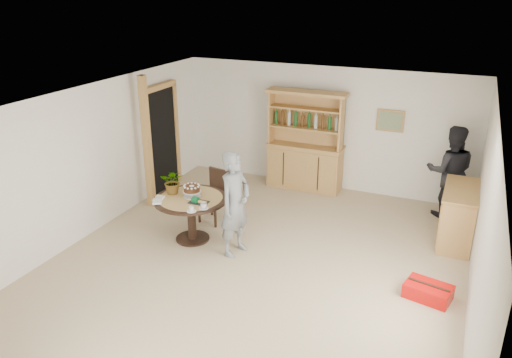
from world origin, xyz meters
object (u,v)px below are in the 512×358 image
object	(u,v)px
sideboard	(458,215)
dining_table	(191,206)
dining_chair	(216,192)
teen_boy	(235,204)
hutch	(305,156)
adult_person	(450,172)
red_suitcase	(428,291)

from	to	relation	value
sideboard	dining_table	distance (m)	4.36
dining_chair	teen_boy	distance (m)	1.29
dining_chair	teen_boy	world-z (taller)	teen_boy
hutch	adult_person	world-z (taller)	hutch
hutch	dining_chair	world-z (taller)	hutch
sideboard	adult_person	size ratio (longest dim) A/B	0.74
dining_chair	adult_person	xyz separation A→B (m)	(3.77, 1.85, 0.32)
red_suitcase	teen_boy	bearing A→B (deg)	-169.03
dining_table	adult_person	world-z (taller)	adult_person
sideboard	dining_chair	distance (m)	4.10
teen_boy	red_suitcase	world-z (taller)	teen_boy
hutch	dining_chair	xyz separation A→B (m)	(-0.97, -2.09, -0.15)
adult_person	red_suitcase	xyz separation A→B (m)	(0.00, -2.85, -0.75)
red_suitcase	dining_chair	bearing A→B (deg)	177.51
hutch	adult_person	bearing A→B (deg)	-4.92
sideboard	dining_chair	xyz separation A→B (m)	(-4.01, -0.85, 0.06)
sideboard	dining_table	size ratio (longest dim) A/B	1.05
adult_person	dining_table	bearing A→B (deg)	26.60
dining_table	teen_boy	world-z (taller)	teen_boy
hutch	teen_boy	world-z (taller)	hutch
sideboard	teen_boy	bearing A→B (deg)	-150.76
sideboard	red_suitcase	distance (m)	1.90
teen_boy	dining_chair	bearing A→B (deg)	54.18
hutch	dining_table	distance (m)	3.08
teen_boy	dining_table	bearing A→B (deg)	95.45
sideboard	dining_table	bearing A→B (deg)	-157.37
dining_table	adult_person	xyz separation A→B (m)	(3.79, 2.68, 0.25)
sideboard	adult_person	bearing A→B (deg)	103.50
dining_table	teen_boy	bearing A→B (deg)	-6.71
red_suitcase	hutch	bearing A→B (deg)	144.52
sideboard	adult_person	world-z (taller)	adult_person
hutch	dining_chair	bearing A→B (deg)	-114.95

